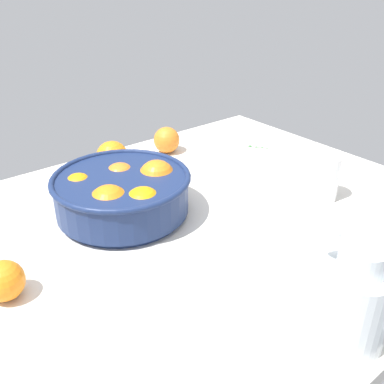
# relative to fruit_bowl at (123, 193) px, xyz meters

# --- Properties ---
(ground_plane) EXTENTS (1.20, 0.90, 0.03)m
(ground_plane) POSITION_rel_fruit_bowl_xyz_m (0.07, -0.11, -0.07)
(ground_plane) COLOR silver
(fruit_bowl) EXTENTS (0.29, 0.29, 0.11)m
(fruit_bowl) POSITION_rel_fruit_bowl_xyz_m (0.00, 0.00, 0.00)
(fruit_bowl) COLOR navy
(fruit_bowl) RESTS_ON ground_plane
(juice_pitcher) EXTENTS (0.10, 0.15, 0.17)m
(juice_pitcher) POSITION_rel_fruit_bowl_xyz_m (0.07, -0.50, 0.01)
(juice_pitcher) COLOR white
(juice_pitcher) RESTS_ON ground_plane
(juice_glass) EXTENTS (0.07, 0.07, 0.10)m
(juice_glass) POSITION_rel_fruit_bowl_xyz_m (0.39, -0.21, -0.01)
(juice_glass) COLOR white
(juice_glass) RESTS_ON ground_plane
(loose_orange_0) EXTENTS (0.08, 0.08, 0.08)m
(loose_orange_0) POSITION_rel_fruit_bowl_xyz_m (0.09, 0.21, -0.01)
(loose_orange_0) COLOR orange
(loose_orange_0) RESTS_ON ground_plane
(loose_orange_1) EXTENTS (0.07, 0.07, 0.07)m
(loose_orange_1) POSITION_rel_fruit_bowl_xyz_m (0.27, 0.23, -0.02)
(loose_orange_1) COLOR orange
(loose_orange_1) RESTS_ON ground_plane
(loose_orange_2) EXTENTS (0.07, 0.07, 0.07)m
(loose_orange_2) POSITION_rel_fruit_bowl_xyz_m (-0.28, -0.10, -0.02)
(loose_orange_2) COLOR orange
(loose_orange_2) RESTS_ON ground_plane
(herb_sprig_0) EXTENTS (0.04, 0.06, 0.01)m
(herb_sprig_0) POSITION_rel_fruit_bowl_xyz_m (0.49, 0.10, -0.05)
(herb_sprig_0) COLOR #3C713E
(herb_sprig_0) RESTS_ON ground_plane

